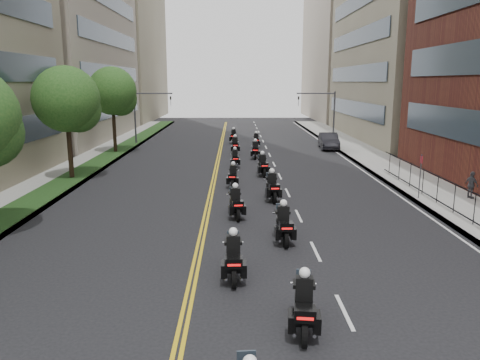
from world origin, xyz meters
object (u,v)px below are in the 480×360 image
object	(u,v)px
motorcycle_11	(256,141)
pedestrian_c	(472,185)
motorcycle_1	(304,307)
motorcycle_9	(255,151)
motorcycle_3	(284,226)
motorcycle_7	(263,166)
motorcycle_4	(236,204)
motorcycle_12	(233,137)
motorcycle_6	(233,177)
motorcycle_10	(235,146)
motorcycle_2	(233,259)
motorcycle_8	(235,159)
motorcycle_5	(272,188)
parked_sedan	(329,141)

from	to	relation	value
motorcycle_11	pedestrian_c	xyz separation A→B (m)	(11.13, -22.06, 0.26)
motorcycle_1	motorcycle_9	xyz separation A→B (m)	(-0.04, 28.93, -0.01)
motorcycle_3	motorcycle_7	xyz separation A→B (m)	(-0.05, 14.14, -0.01)
motorcycle_4	motorcycle_12	xyz separation A→B (m)	(-0.17, 28.48, 0.01)
motorcycle_6	motorcycle_11	distance (m)	18.41
motorcycle_7	motorcycle_10	bearing A→B (deg)	95.50
motorcycle_7	pedestrian_c	size ratio (longest dim) A/B	1.56
motorcycle_6	motorcycle_10	xyz separation A→B (m)	(0.15, 14.11, 0.06)
motorcycle_3	motorcycle_10	distance (m)	24.75
motorcycle_9	motorcycle_2	bearing A→B (deg)	-91.50
motorcycle_2	motorcycle_12	size ratio (longest dim) A/B	1.02
motorcycle_9	motorcycle_10	size ratio (longest dim) A/B	0.98
motorcycle_11	pedestrian_c	size ratio (longest dim) A/B	1.46
motorcycle_3	motorcycle_7	size ratio (longest dim) A/B	1.02
motorcycle_7	pedestrian_c	bearing A→B (deg)	-38.04
motorcycle_2	motorcycle_6	world-z (taller)	motorcycle_2
motorcycle_10	motorcycle_3	bearing A→B (deg)	-87.99
motorcycle_8	motorcycle_2	bearing A→B (deg)	-93.02
motorcycle_10	motorcycle_7	bearing A→B (deg)	-82.12
motorcycle_8	motorcycle_1	bearing A→B (deg)	-88.60
motorcycle_7	motorcycle_8	xyz separation A→B (m)	(-1.97, 3.44, -0.07)
motorcycle_5	motorcycle_9	xyz separation A→B (m)	(-0.31, 14.72, -0.03)
motorcycle_5	motorcycle_12	distance (m)	25.19
motorcycle_6	motorcycle_12	size ratio (longest dim) A/B	0.92
motorcycle_7	motorcycle_1	bearing A→B (deg)	-95.40
motorcycle_5	pedestrian_c	distance (m)	11.22
motorcycle_10	motorcycle_11	world-z (taller)	motorcycle_10
motorcycle_3	motorcycle_12	xyz separation A→B (m)	(-2.17, 32.11, -0.02)
motorcycle_6	parked_sedan	size ratio (longest dim) A/B	0.46
motorcycle_1	motorcycle_6	distance (m)	17.86
motorcycle_6	motorcycle_12	bearing A→B (deg)	93.77
motorcycle_5	motorcycle_10	world-z (taller)	motorcycle_5
motorcycle_4	motorcycle_5	xyz separation A→B (m)	(2.07, 3.38, 0.04)
parked_sedan	pedestrian_c	world-z (taller)	pedestrian_c
motorcycle_11	parked_sedan	world-z (taller)	motorcycle_11
pedestrian_c	motorcycle_5	bearing A→B (deg)	70.58
motorcycle_8	pedestrian_c	world-z (taller)	pedestrian_c
motorcycle_6	motorcycle_7	xyz separation A→B (m)	(2.10, 3.58, 0.06)
motorcycle_10	motorcycle_1	bearing A→B (deg)	-89.38
pedestrian_c	motorcycle_3	bearing A→B (deg)	102.80
motorcycle_3	motorcycle_4	distance (m)	4.15
motorcycle_2	motorcycle_7	world-z (taller)	motorcycle_2
motorcycle_2	motorcycle_12	xyz separation A→B (m)	(-0.08, 35.85, -0.01)
motorcycle_10	pedestrian_c	size ratio (longest dim) A/B	1.57
motorcycle_5	motorcycle_1	bearing A→B (deg)	-95.70
motorcycle_1	pedestrian_c	xyz separation A→B (m)	(11.48, 13.96, 0.22)
motorcycle_8	pedestrian_c	xyz separation A→B (m)	(13.31, -10.81, 0.29)
motorcycle_4	motorcycle_5	world-z (taller)	motorcycle_5
motorcycle_3	motorcycle_12	world-z (taller)	motorcycle_3
motorcycle_2	motorcycle_8	world-z (taller)	motorcycle_2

